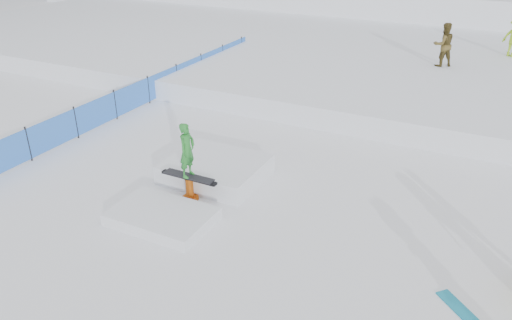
% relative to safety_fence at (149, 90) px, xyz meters
% --- Properties ---
extents(ground, '(120.00, 120.00, 0.00)m').
position_rel_safety_fence_xyz_m(ground, '(6.50, -6.60, -0.55)').
color(ground, white).
extents(snow_berm, '(60.00, 14.00, 2.40)m').
position_rel_safety_fence_xyz_m(snow_berm, '(6.50, 23.40, 0.65)').
color(snow_berm, white).
rests_on(snow_berm, ground).
extents(snow_midrise, '(50.00, 18.00, 0.80)m').
position_rel_safety_fence_xyz_m(snow_midrise, '(6.50, 9.40, -0.15)').
color(snow_midrise, white).
rests_on(snow_midrise, ground).
extents(safety_fence, '(0.05, 16.00, 1.10)m').
position_rel_safety_fence_xyz_m(safety_fence, '(0.00, 0.00, 0.00)').
color(safety_fence, blue).
rests_on(safety_fence, ground).
extents(walker_olive, '(1.12, 1.08, 1.83)m').
position_rel_safety_fence_xyz_m(walker_olive, '(9.66, 7.68, 1.16)').
color(walker_olive, brown).
rests_on(walker_olive, snow_midrise).
extents(loose_board_teal, '(1.21, 1.16, 0.03)m').
position_rel_safety_fence_xyz_m(loose_board_teal, '(12.40, -6.66, -0.54)').
color(loose_board_teal, teal).
rests_on(loose_board_teal, ground).
extents(jib_rail_feature, '(2.60, 4.40, 2.11)m').
position_rel_safety_fence_xyz_m(jib_rail_feature, '(5.50, -4.86, -0.25)').
color(jib_rail_feature, white).
rests_on(jib_rail_feature, ground).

